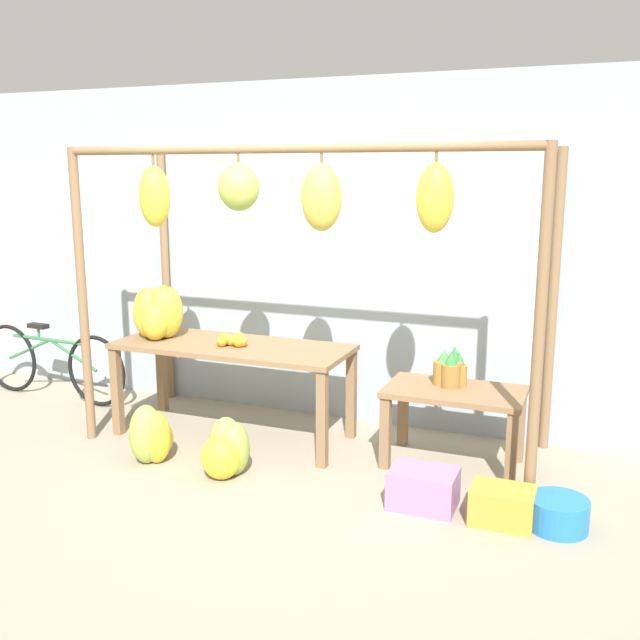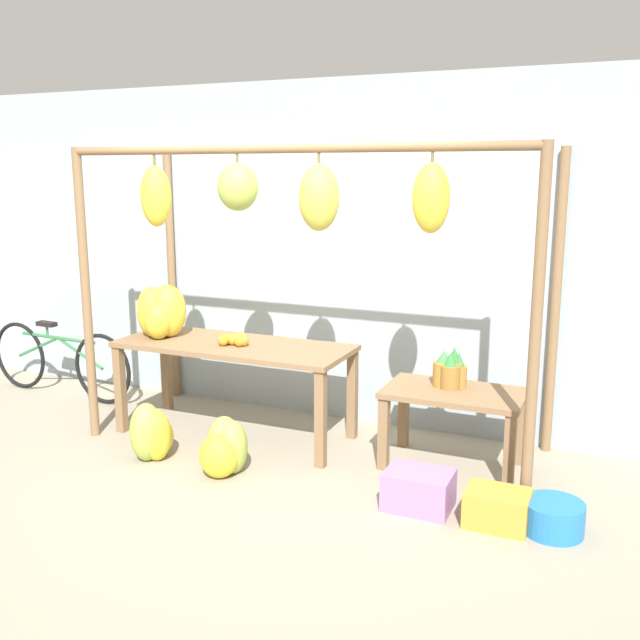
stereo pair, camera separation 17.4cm
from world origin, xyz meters
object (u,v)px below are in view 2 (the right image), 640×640
object	(u,v)px
orange_pile	(234,339)
pineapple_cluster	(450,371)
blue_bucket	(554,517)
banana_pile_on_table	(160,313)
banana_pile_ground_right	(226,449)
fruit_crate_white	(419,490)
parked_bicycle	(59,360)
fruit_crate_purple	(497,508)
banana_pile_ground_left	(152,434)

from	to	relation	value
orange_pile	pineapple_cluster	world-z (taller)	pineapple_cluster
blue_bucket	pineapple_cluster	bearing A→B (deg)	136.62
banana_pile_on_table	banana_pile_ground_right	distance (m)	1.41
fruit_crate_white	parked_bicycle	size ratio (longest dim) A/B	0.24
pineapple_cluster	orange_pile	bearing A→B (deg)	-174.09
banana_pile_on_table	fruit_crate_purple	distance (m)	3.04
orange_pile	banana_pile_ground_right	bearing A→B (deg)	-64.70
pineapple_cluster	banana_pile_on_table	bearing A→B (deg)	-175.74
orange_pile	blue_bucket	world-z (taller)	orange_pile
orange_pile	banana_pile_ground_left	size ratio (longest dim) A/B	0.60
banana_pile_on_table	fruit_crate_white	distance (m)	2.57
pineapple_cluster	banana_pile_ground_left	world-z (taller)	pineapple_cluster
banana_pile_on_table	banana_pile_ground_left	bearing A→B (deg)	-61.20
banana_pile_ground_left	blue_bucket	size ratio (longest dim) A/B	1.26
banana_pile_on_table	banana_pile_ground_left	size ratio (longest dim) A/B	1.05
parked_bicycle	pineapple_cluster	bearing A→B (deg)	-1.27
banana_pile_ground_right	parked_bicycle	size ratio (longest dim) A/B	0.25
pineapple_cluster	fruit_crate_purple	bearing A→B (deg)	-58.49
banana_pile_ground_left	banana_pile_ground_right	world-z (taller)	banana_pile_ground_left
banana_pile_ground_right	fruit_crate_purple	world-z (taller)	banana_pile_ground_right
pineapple_cluster	banana_pile_ground_left	bearing A→B (deg)	-157.83
banana_pile_ground_left	blue_bucket	xyz separation A→B (m)	(2.82, 0.04, -0.09)
banana_pile_on_table	banana_pile_ground_left	world-z (taller)	banana_pile_on_table
fruit_crate_white	fruit_crate_purple	xyz separation A→B (m)	(0.49, -0.03, -0.01)
fruit_crate_white	blue_bucket	distance (m)	0.81
parked_bicycle	fruit_crate_purple	size ratio (longest dim) A/B	4.59
pineapple_cluster	banana_pile_ground_left	size ratio (longest dim) A/B	0.67
orange_pile	pineapple_cluster	xyz separation A→B (m)	(1.67, 0.17, -0.11)
banana_pile_on_table	pineapple_cluster	bearing A→B (deg)	4.26
banana_pile_ground_right	orange_pile	bearing A→B (deg)	115.30
blue_bucket	orange_pile	bearing A→B (deg)	166.44
orange_pile	fruit_crate_white	world-z (taller)	orange_pile
banana_pile_ground_left	fruit_crate_white	bearing A→B (deg)	0.76
banana_pile_on_table	blue_bucket	xyz separation A→B (m)	(3.17, -0.60, -0.85)
pineapple_cluster	banana_pile_ground_left	xyz separation A→B (m)	(-2.00, -0.81, -0.49)
banana_pile_ground_left	parked_bicycle	world-z (taller)	parked_bicycle
banana_pile_ground_left	fruit_crate_purple	bearing A→B (deg)	-0.08
pineapple_cluster	fruit_crate_purple	size ratio (longest dim) A/B	0.79
banana_pile_ground_right	fruit_crate_purple	distance (m)	1.87
blue_bucket	banana_pile_on_table	bearing A→B (deg)	169.30
parked_bicycle	fruit_crate_purple	xyz separation A→B (m)	(4.21, -0.90, -0.23)
banana_pile_on_table	banana_pile_ground_right	world-z (taller)	banana_pile_on_table
banana_pile_ground_left	parked_bicycle	distance (m)	1.94
banana_pile_ground_left	fruit_crate_purple	size ratio (longest dim) A/B	1.19
pineapple_cluster	fruit_crate_white	bearing A→B (deg)	-89.37
pineapple_cluster	parked_bicycle	bearing A→B (deg)	178.73
banana_pile_ground_left	banana_pile_on_table	bearing A→B (deg)	118.80
pineapple_cluster	banana_pile_ground_right	distance (m)	1.67
fruit_crate_purple	parked_bicycle	bearing A→B (deg)	167.94
banana_pile_ground_left	banana_pile_ground_right	bearing A→B (deg)	-0.78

